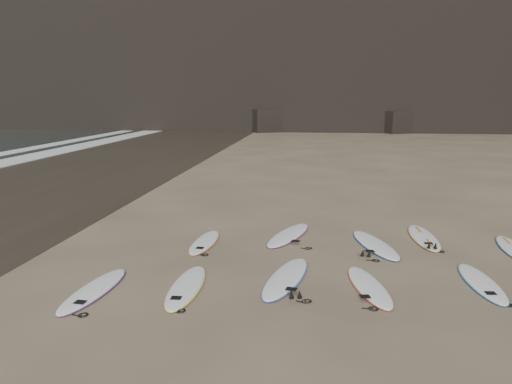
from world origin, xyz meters
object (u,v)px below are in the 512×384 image
(surfboard_0, at_px, (94,290))
(surfboard_4, at_px, (482,282))
(surfboard_1, at_px, (186,286))
(surfboard_8, at_px, (424,237))
(surfboard_7, at_px, (375,244))
(surfboard_5, at_px, (205,242))
(surfboard_2, at_px, (286,277))
(surfboard_3, at_px, (369,286))
(surfboard_6, at_px, (289,235))

(surfboard_0, distance_m, surfboard_4, 8.15)
(surfboard_1, bearing_deg, surfboard_4, 7.56)
(surfboard_8, bearing_deg, surfboard_0, -149.05)
(surfboard_4, xyz_separation_m, surfboard_7, (-1.95, 2.52, 0.01))
(surfboard_5, distance_m, surfboard_7, 4.59)
(surfboard_1, bearing_deg, surfboard_0, -168.59)
(surfboard_2, relative_size, surfboard_3, 1.13)
(surfboard_1, distance_m, surfboard_7, 5.50)
(surfboard_4, height_order, surfboard_5, surfboard_4)
(surfboard_1, height_order, surfboard_2, surfboard_2)
(surfboard_7, bearing_deg, surfboard_3, -114.49)
(surfboard_2, xyz_separation_m, surfboard_8, (3.64, 3.64, -0.00))
(surfboard_3, bearing_deg, surfboard_5, 134.76)
(surfboard_4, xyz_separation_m, surfboard_6, (-4.30, 3.18, 0.01))
(surfboard_3, xyz_separation_m, surfboard_7, (0.45, 3.02, 0.01))
(surfboard_2, distance_m, surfboard_5, 3.41)
(surfboard_1, xyz_separation_m, surfboard_2, (2.03, 0.76, 0.00))
(surfboard_3, height_order, surfboard_7, surfboard_7)
(surfboard_2, height_order, surfboard_5, surfboard_2)
(surfboard_4, height_order, surfboard_7, surfboard_7)
(surfboard_0, distance_m, surfboard_5, 3.91)
(surfboard_5, relative_size, surfboard_7, 0.85)
(surfboard_0, bearing_deg, surfboard_3, 13.45)
(surfboard_1, height_order, surfboard_8, surfboard_8)
(surfboard_2, bearing_deg, surfboard_8, 56.97)
(surfboard_8, bearing_deg, surfboard_5, -170.45)
(surfboard_3, xyz_separation_m, surfboard_4, (2.40, 0.50, -0.00))
(surfboard_0, xyz_separation_m, surfboard_8, (7.51, 4.82, 0.00))
(surfboard_4, bearing_deg, surfboard_2, -179.71)
(surfboard_1, distance_m, surfboard_4, 6.27)
(surfboard_2, xyz_separation_m, surfboard_7, (2.20, 2.75, 0.00))
(surfboard_0, distance_m, surfboard_6, 5.91)
(surfboard_2, distance_m, surfboard_8, 5.15)
(surfboard_2, relative_size, surfboard_5, 1.18)
(surfboard_5, bearing_deg, surfboard_1, -81.70)
(surfboard_0, xyz_separation_m, surfboard_6, (3.72, 4.59, 0.00))
(surfboard_1, bearing_deg, surfboard_8, 36.32)
(surfboard_1, height_order, surfboard_4, surfboard_1)
(surfboard_3, height_order, surfboard_5, surfboard_3)
(surfboard_0, distance_m, surfboard_7, 7.23)
(surfboard_1, xyz_separation_m, surfboard_5, (-0.34, 3.20, -0.00))
(surfboard_0, bearing_deg, surfboard_1, 17.16)
(surfboard_0, height_order, surfboard_7, surfboard_7)
(surfboard_5, bearing_deg, surfboard_8, 13.50)
(surfboard_3, distance_m, surfboard_8, 4.34)
(surfboard_4, bearing_deg, surfboard_6, 140.67)
(surfboard_2, xyz_separation_m, surfboard_6, (-0.14, 3.41, 0.00))
(surfboard_3, distance_m, surfboard_5, 4.94)
(surfboard_4, xyz_separation_m, surfboard_8, (-0.52, 3.42, 0.00))
(surfboard_2, relative_size, surfboard_7, 1.00)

